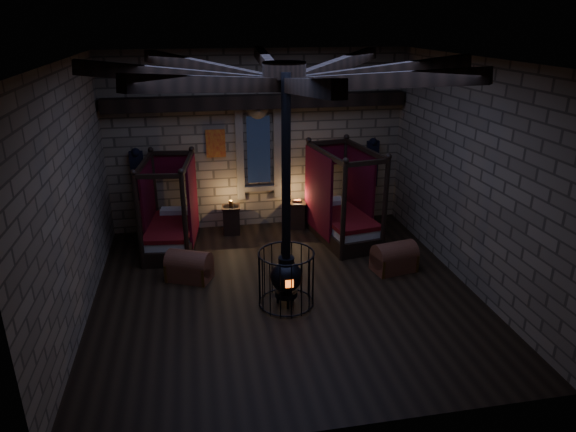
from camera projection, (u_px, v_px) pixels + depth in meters
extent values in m
cube|color=black|center=(285.00, 292.00, 9.66)|extent=(7.00, 7.00, 0.01)
cube|color=#847054|center=(258.00, 141.00, 12.10)|extent=(7.00, 0.02, 4.20)
cube|color=#847054|center=(341.00, 281.00, 5.69)|extent=(7.00, 0.02, 4.20)
cube|color=#847054|center=(72.00, 198.00, 8.29)|extent=(0.02, 7.00, 4.20)
cube|color=#847054|center=(470.00, 175.00, 9.50)|extent=(0.02, 7.00, 4.20)
cube|color=black|center=(284.00, 60.00, 8.14)|extent=(7.00, 7.00, 0.01)
cube|color=black|center=(258.00, 102.00, 11.59)|extent=(6.86, 0.35, 0.30)
cylinder|color=black|center=(284.00, 70.00, 8.19)|extent=(0.70, 0.70, 0.25)
cube|color=black|center=(259.00, 150.00, 12.13)|extent=(0.55, 0.04, 1.60)
cube|color=maroon|center=(216.00, 143.00, 11.89)|extent=(0.45, 0.03, 0.65)
cube|color=black|center=(138.00, 176.00, 11.71)|extent=(0.30, 0.10, 1.15)
cube|color=black|center=(372.00, 164.00, 12.67)|extent=(0.30, 0.10, 1.15)
cube|color=black|center=(172.00, 242.00, 11.40)|extent=(1.21, 2.01, 0.33)
cube|color=beige|center=(171.00, 231.00, 11.31)|extent=(1.08, 1.85, 0.20)
cube|color=maroon|center=(171.00, 226.00, 11.26)|extent=(1.14, 1.89, 0.09)
cube|color=beige|center=(175.00, 211.00, 11.88)|extent=(0.67, 0.40, 0.13)
cube|color=#540714|center=(173.00, 164.00, 11.73)|extent=(1.00, 0.17, 0.50)
cylinder|color=black|center=(139.00, 223.00, 10.22)|extent=(0.10, 0.10, 2.01)
cylinder|color=black|center=(155.00, 194.00, 11.92)|extent=(0.10, 0.10, 2.01)
cylinder|color=black|center=(185.00, 222.00, 10.27)|extent=(0.10, 0.10, 2.01)
cylinder|color=black|center=(195.00, 193.00, 11.98)|extent=(0.10, 0.10, 2.01)
cube|color=#540714|center=(148.00, 201.00, 11.31)|extent=(0.22, 1.37, 1.78)
cube|color=#540714|center=(193.00, 200.00, 11.37)|extent=(0.22, 1.37, 1.78)
cube|color=black|center=(343.00, 232.00, 11.89)|extent=(1.36, 2.16, 0.35)
cube|color=beige|center=(343.00, 222.00, 11.79)|extent=(1.22, 1.99, 0.21)
cube|color=maroon|center=(343.00, 216.00, 11.74)|extent=(1.29, 2.04, 0.10)
cube|color=beige|center=(330.00, 202.00, 12.35)|extent=(0.73, 0.45, 0.14)
cube|color=#540714|center=(327.00, 154.00, 12.18)|extent=(1.06, 0.22, 0.53)
cylinder|color=black|center=(343.00, 213.00, 10.56)|extent=(0.11, 0.11, 2.14)
cylinder|color=black|center=(308.00, 186.00, 12.26)|extent=(0.11, 0.11, 2.14)
cylinder|color=black|center=(385.00, 207.00, 10.87)|extent=(0.11, 0.11, 2.14)
cylinder|color=black|center=(345.00, 182.00, 12.57)|extent=(0.11, 0.11, 2.14)
cube|color=#540714|center=(318.00, 193.00, 11.64)|extent=(0.29, 1.45, 1.89)
cube|color=#540714|center=(359.00, 188.00, 11.97)|extent=(0.29, 1.45, 1.89)
cube|color=brown|center=(189.00, 271.00, 10.08)|extent=(0.98, 0.81, 0.35)
cylinder|color=brown|center=(189.00, 263.00, 10.02)|extent=(0.98, 0.81, 0.51)
cube|color=#A67B33|center=(171.00, 269.00, 10.17)|extent=(0.27, 0.50, 0.37)
cube|color=#A67B33|center=(208.00, 273.00, 10.00)|extent=(0.27, 0.50, 0.37)
cube|color=brown|center=(394.00, 262.00, 10.44)|extent=(0.93, 0.67, 0.35)
cylinder|color=brown|center=(394.00, 254.00, 10.37)|extent=(0.93, 0.67, 0.52)
cube|color=#A67B33|center=(377.00, 265.00, 10.31)|extent=(0.15, 0.54, 0.37)
cube|color=#A67B33|center=(410.00, 259.00, 10.57)|extent=(0.15, 0.54, 0.37)
cube|color=black|center=(231.00, 220.00, 12.18)|extent=(0.41, 0.40, 0.65)
cube|color=black|center=(231.00, 207.00, 12.06)|extent=(0.45, 0.44, 0.04)
cylinder|color=#A67B33|center=(231.00, 203.00, 12.03)|extent=(0.09, 0.09, 0.15)
cube|color=black|center=(297.00, 216.00, 12.51)|extent=(0.45, 0.43, 0.63)
cube|color=black|center=(297.00, 203.00, 12.38)|extent=(0.49, 0.48, 0.04)
cube|color=brown|center=(297.00, 201.00, 12.37)|extent=(0.18, 0.15, 0.04)
cylinder|color=black|center=(286.00, 293.00, 9.19)|extent=(0.40, 0.40, 0.10)
sphere|color=black|center=(286.00, 276.00, 9.07)|extent=(0.57, 0.57, 0.57)
cylinder|color=black|center=(286.00, 261.00, 8.96)|extent=(0.28, 0.28, 0.14)
cube|color=#FF5914|center=(289.00, 284.00, 8.82)|extent=(0.14, 0.02, 0.14)
cylinder|color=black|center=(286.00, 172.00, 8.37)|extent=(0.15, 0.15, 3.14)
torus|color=black|center=(286.00, 302.00, 9.25)|extent=(1.00, 1.00, 0.03)
torus|color=black|center=(286.00, 253.00, 8.90)|extent=(1.00, 1.00, 0.03)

